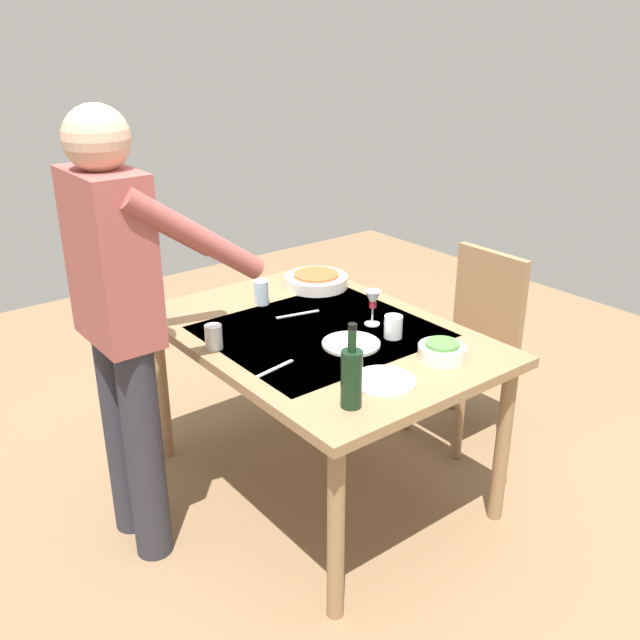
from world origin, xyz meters
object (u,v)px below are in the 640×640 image
object	(u,v)px
wine_glass_left	(373,301)
dining_table	(320,347)
water_cup_near_left	(393,327)
water_cup_near_right	(214,337)
water_cup_far_left	(261,292)
wine_bottle	(352,376)
dinner_plate_near	(351,344)
serving_bowl_pasta	(316,280)
side_bowl_salad	(442,351)
person_server	(123,315)
chair_near	(473,332)
dinner_plate_far	(383,381)

from	to	relation	value
wine_glass_left	dining_table	bearing A→B (deg)	69.66
wine_glass_left	water_cup_near_left	size ratio (longest dim) A/B	1.64
dining_table	water_cup_near_right	size ratio (longest dim) A/B	14.65
water_cup_far_left	water_cup_near_right	bearing A→B (deg)	124.42
wine_bottle	wine_glass_left	size ratio (longest dim) A/B	1.96
dining_table	dinner_plate_near	size ratio (longest dim) A/B	6.16
water_cup_near_left	serving_bowl_pasta	size ratio (longest dim) A/B	0.31
water_cup_near_left	water_cup_far_left	world-z (taller)	water_cup_far_left
side_bowl_salad	wine_glass_left	bearing A→B (deg)	-1.85
person_server	dinner_plate_near	world-z (taller)	person_server
dining_table	side_bowl_salad	distance (m)	0.54
water_cup_near_right	dinner_plate_near	bearing A→B (deg)	-124.91
chair_near	dinner_plate_near	distance (m)	0.91
water_cup_near_right	water_cup_far_left	world-z (taller)	water_cup_far_left
water_cup_far_left	serving_bowl_pasta	distance (m)	0.33
serving_bowl_pasta	dinner_plate_far	world-z (taller)	serving_bowl_pasta
water_cup_far_left	side_bowl_salad	size ratio (longest dim) A/B	0.61
chair_near	water_cup_near_right	size ratio (longest dim) A/B	9.41
chair_near	water_cup_near_left	distance (m)	0.75
wine_bottle	wine_glass_left	xyz separation A→B (m)	(0.47, -0.51, -0.01)
wine_glass_left	water_cup_near_right	distance (m)	0.68
wine_bottle	side_bowl_salad	bearing A→B (deg)	-83.07
wine_glass_left	water_cup_near_right	bearing A→B (deg)	72.41
water_cup_near_right	dinner_plate_near	xyz separation A→B (m)	(-0.31, -0.44, -0.04)
dinner_plate_near	wine_glass_left	bearing A→B (deg)	-63.16
wine_bottle	water_cup_far_left	xyz separation A→B (m)	(0.95, -0.28, -0.06)
wine_bottle	water_cup_near_right	xyz separation A→B (m)	(0.67, 0.13, -0.06)
side_bowl_salad	water_cup_far_left	bearing A→B (deg)	13.99
wine_bottle	dinner_plate_near	size ratio (longest dim) A/B	1.29
dining_table	water_cup_near_right	xyz separation A→B (m)	(0.12, 0.43, 0.12)
wine_glass_left	dinner_plate_near	world-z (taller)	wine_glass_left
wine_glass_left	side_bowl_salad	xyz separation A→B (m)	(-0.41, 0.01, -0.07)
wine_glass_left	water_cup_near_right	xyz separation A→B (m)	(0.20, 0.64, -0.06)
dining_table	serving_bowl_pasta	distance (m)	0.54
dining_table	water_cup_far_left	size ratio (longest dim) A/B	12.88
person_server	water_cup_far_left	size ratio (longest dim) A/B	15.36
wine_glass_left	water_cup_far_left	world-z (taller)	wine_glass_left
wine_glass_left	side_bowl_salad	size ratio (longest dim) A/B	0.84
wine_glass_left	serving_bowl_pasta	world-z (taller)	wine_glass_left
chair_near	water_cup_near_left	xyz separation A→B (m)	(-0.15, 0.69, 0.26)
person_server	serving_bowl_pasta	distance (m)	1.13
wine_bottle	dinner_plate_near	distance (m)	0.49
wine_glass_left	dinner_plate_near	size ratio (longest dim) A/B	0.66
dinner_plate_far	side_bowl_salad	bearing A→B (deg)	-89.13
serving_bowl_pasta	dinner_plate_near	xyz separation A→B (m)	(-0.61, 0.30, -0.03)
person_server	dinner_plate_near	xyz separation A→B (m)	(-0.34, -0.78, -0.21)
water_cup_near_left	dinner_plate_near	bearing A→B (deg)	75.89
water_cup_near_right	serving_bowl_pasta	bearing A→B (deg)	-67.60
water_cup_near_left	dinner_plate_near	world-z (taller)	water_cup_near_left
person_server	water_cup_near_left	distance (m)	1.05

